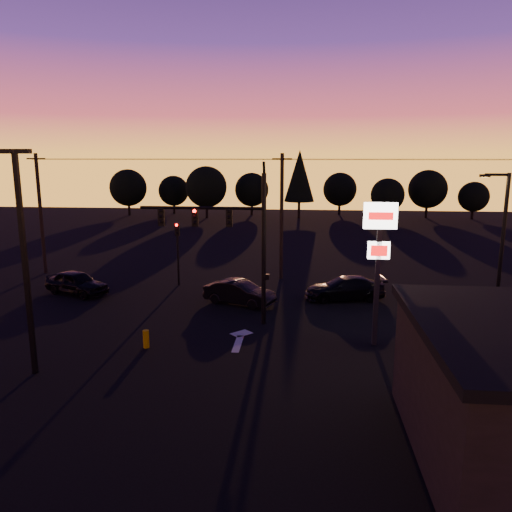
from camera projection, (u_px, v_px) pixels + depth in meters
The scene contains 24 objects.
ground at pixel (224, 351), 23.03m from camera, with size 120.00×120.00×0.00m, color black.
lane_arrow at pixel (240, 339), 24.61m from camera, with size 1.20×3.10×0.01m.
traffic_signal_mast at pixel (233, 232), 25.93m from camera, with size 6.79×0.52×8.58m.
secondary_signal at pixel (178, 244), 34.10m from camera, with size 0.30×0.31×4.35m.
parking_lot_light at pixel (24, 249), 19.72m from camera, with size 1.25×0.30×9.14m.
pylon_sign at pixel (379, 244), 22.86m from camera, with size 1.50×0.28×6.80m.
streetlight at pixel (501, 242), 26.24m from camera, with size 1.55×0.35×8.00m.
utility_pole_0 at pixel (41, 213), 37.20m from camera, with size 1.40×0.26×9.00m.
utility_pole_1 at pixel (282, 216), 35.57m from camera, with size 1.40×0.26×9.00m.
power_wires at pixel (282, 159), 34.77m from camera, with size 36.00×1.22×0.07m.
bollard at pixel (146, 339), 23.40m from camera, with size 0.28×0.28×0.85m, color #BB9500.
tree_0 at pixel (128, 188), 72.96m from camera, with size 5.36×5.36×6.74m.
tree_1 at pixel (174, 191), 75.47m from camera, with size 4.54×4.54×5.71m.
tree_2 at pixel (206, 187), 69.86m from camera, with size 5.77×5.78×7.26m.
tree_3 at pixel (252, 190), 73.35m from camera, with size 4.95×4.95×6.22m.
tree_4 at pixel (299, 176), 69.35m from camera, with size 4.18×4.18×9.50m.
tree_5 at pixel (340, 189), 74.12m from camera, with size 4.95×4.95×6.22m.
tree_6 at pixel (388, 195), 67.79m from camera, with size 4.54×4.54×5.71m.
tree_7 at pixel (428, 189), 70.05m from camera, with size 5.36×5.36×6.74m.
tree_8 at pixel (474, 197), 68.72m from camera, with size 4.12×4.12×5.19m.
car_left at pixel (77, 283), 32.30m from camera, with size 1.79×4.45×1.52m, color black.
car_mid at pixel (239, 292), 30.16m from camera, with size 1.52×4.36×1.44m, color black.
car_right at pixel (345, 288), 31.12m from camera, with size 2.02×4.96×1.44m, color black.
suv_parked at pixel (481, 371), 19.48m from camera, with size 2.13×4.62×1.28m, color black.
Camera 1 is at (3.45, -21.44, 8.96)m, focal length 35.00 mm.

